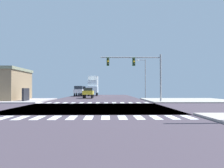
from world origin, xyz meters
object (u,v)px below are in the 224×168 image
at_px(street_lamp, 144,75).
at_px(sedan_farside_1, 88,92).
at_px(box_truck_nearside_1, 93,85).
at_px(traffic_signal_mast, 137,67).
at_px(pickup_leading_1, 79,91).
at_px(suv_queued_2, 83,90).

distance_m(street_lamp, sedan_farside_1, 10.62).
bearing_deg(street_lamp, box_truck_nearside_1, 124.00).
xyz_separation_m(street_lamp, sedan_farside_1, (-10.12, 0.39, -3.18)).
relative_size(traffic_signal_mast, pickup_leading_1, 1.49).
xyz_separation_m(traffic_signal_mast, pickup_leading_1, (-10.07, 24.34, -3.21)).
height_order(box_truck_nearside_1, pickup_leading_1, box_truck_nearside_1).
height_order(traffic_signal_mast, sedan_farside_1, traffic_signal_mast).
bearing_deg(pickup_leading_1, box_truck_nearside_1, -128.47).
xyz_separation_m(sedan_farside_1, pickup_leading_1, (-3.00, 10.84, 0.17)).
distance_m(box_truck_nearside_1, suv_queued_2, 5.20).
height_order(traffic_signal_mast, street_lamp, street_lamp).
height_order(sedan_farside_1, pickup_leading_1, pickup_leading_1).
bearing_deg(pickup_leading_1, sedan_farside_1, 105.47).
height_order(street_lamp, box_truck_nearside_1, street_lamp).
height_order(traffic_signal_mast, pickup_leading_1, traffic_signal_mast).
relative_size(traffic_signal_mast, suv_queued_2, 1.66).
bearing_deg(sedan_farside_1, traffic_signal_mast, 117.62).
xyz_separation_m(box_truck_nearside_1, pickup_leading_1, (-3.00, -3.78, -1.27)).
bearing_deg(box_truck_nearside_1, traffic_signal_mast, 104.10).
bearing_deg(pickup_leading_1, street_lamp, 139.43).
relative_size(box_truck_nearside_1, suv_queued_2, 1.57).
bearing_deg(box_truck_nearside_1, pickup_leading_1, 51.53).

